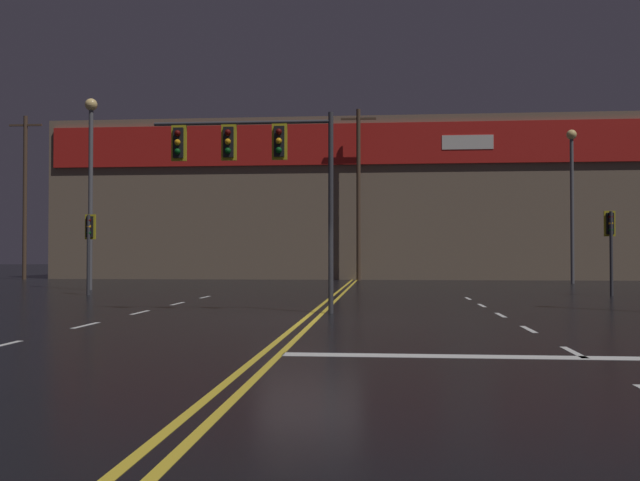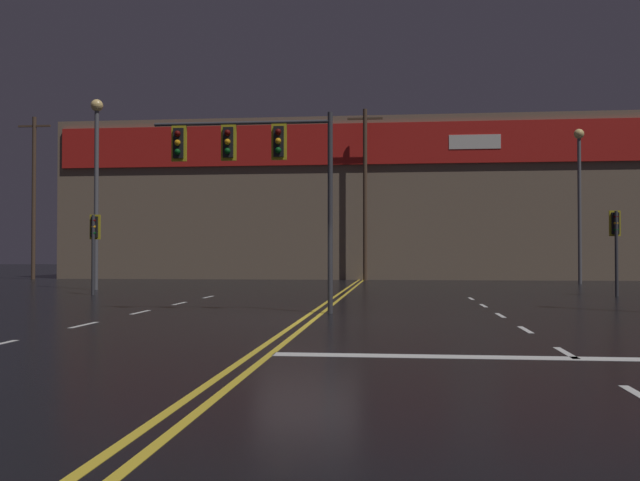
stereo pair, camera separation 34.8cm
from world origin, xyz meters
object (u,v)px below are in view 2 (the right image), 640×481
object	(u,v)px
traffic_signal_median	(253,156)
traffic_signal_corner_northwest	(94,236)
streetlight_near_right	(579,183)
streetlight_near_left	(96,167)
traffic_signal_corner_northeast	(615,233)

from	to	relation	value
traffic_signal_median	traffic_signal_corner_northwest	world-z (taller)	traffic_signal_median
traffic_signal_median	streetlight_near_right	world-z (taller)	streetlight_near_right
traffic_signal_corner_northwest	streetlight_near_left	size ratio (longest dim) A/B	0.37
streetlight_near_right	traffic_signal_corner_northwest	bearing A→B (deg)	-148.90
traffic_signal_median	traffic_signal_corner_northwest	xyz separation A→B (m)	(-8.06, 8.09, -1.96)
traffic_signal_median	traffic_signal_corner_northeast	bearing A→B (deg)	36.72
traffic_signal_corner_northeast	streetlight_near_left	world-z (taller)	streetlight_near_left
streetlight_near_left	streetlight_near_right	xyz separation A→B (m)	(23.76, 9.46, -0.07)
traffic_signal_corner_northeast	streetlight_near_right	bearing A→B (deg)	81.97
traffic_signal_median	traffic_signal_corner_northeast	size ratio (longest dim) A/B	1.66
streetlight_near_left	streetlight_near_right	distance (m)	25.57
traffic_signal_median	traffic_signal_corner_northwest	bearing A→B (deg)	134.90
streetlight_near_left	traffic_signal_corner_northeast	bearing A→B (deg)	-7.17
traffic_signal_corner_northwest	streetlight_near_right	xyz separation A→B (m)	(22.14, 13.35, 3.21)
traffic_signal_median	streetlight_near_left	distance (m)	15.46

